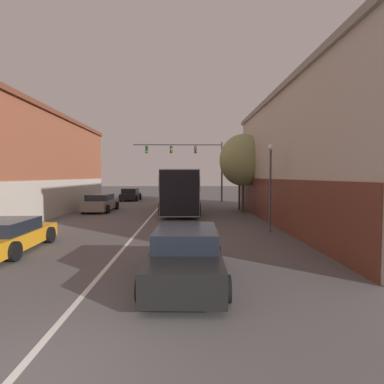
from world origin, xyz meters
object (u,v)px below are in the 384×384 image
at_px(street_tree_near, 240,162).
at_px(parked_car_left_far, 101,203).
at_px(bus, 180,188).
at_px(hatchback_foreground, 186,256).
at_px(traffic_signal_gantry, 192,157).
at_px(parked_car_left_mid, 8,236).
at_px(street_tree_far, 243,160).
at_px(street_lamp, 270,185).
at_px(parked_car_left_near, 130,195).

bearing_deg(street_tree_near, parked_car_left_far, -175.75).
relative_size(bus, street_tree_near, 2.08).
bearing_deg(hatchback_foreground, traffic_signal_gantry, 0.39).
relative_size(bus, parked_car_left_mid, 2.47).
bearing_deg(traffic_signal_gantry, street_tree_far, -68.54).
bearing_deg(parked_car_left_far, hatchback_foreground, -156.01).
xyz_separation_m(street_lamp, street_tree_near, (0.28, 10.06, 1.61)).
bearing_deg(street_tree_near, bus, -172.96).
xyz_separation_m(hatchback_foreground, street_tree_near, (4.53, 16.98, 3.33)).
bearing_deg(bus, parked_car_left_near, 28.80).
bearing_deg(hatchback_foreground, parked_car_left_mid, 66.31).
distance_m(bus, traffic_signal_gantry, 8.94).
bearing_deg(parked_car_left_far, traffic_signal_gantry, -40.35).
bearing_deg(street_lamp, parked_car_left_mid, -161.11).
distance_m(bus, street_tree_far, 5.52).
height_order(bus, hatchback_foreground, bus).
height_order(parked_car_left_far, street_tree_far, street_tree_far).
bearing_deg(traffic_signal_gantry, street_tree_near, -63.53).
relative_size(bus, parked_car_left_near, 2.82).
xyz_separation_m(parked_car_left_near, street_tree_near, (10.92, -9.80, 3.32)).
bearing_deg(traffic_signal_gantry, hatchback_foreground, -91.62).
xyz_separation_m(parked_car_left_near, parked_car_left_far, (-0.44, -10.65, -0.00)).
bearing_deg(parked_car_left_mid, street_lamp, -72.82).
bearing_deg(street_lamp, hatchback_foreground, -121.56).
xyz_separation_m(parked_car_left_mid, street_tree_far, (11.08, 11.94, 3.46)).
bearing_deg(street_tree_far, street_lamp, -91.35).
bearing_deg(parked_car_left_near, parked_car_left_mid, -179.54).
bearing_deg(street_lamp, traffic_signal_gantry, 101.32).
height_order(parked_car_left_near, parked_car_left_mid, parked_car_left_near).
distance_m(parked_car_left_mid, street_lamp, 11.65).
bearing_deg(bus, street_tree_near, -83.79).
xyz_separation_m(parked_car_left_near, street_lamp, (10.65, -19.86, 1.72)).
relative_size(bus, street_tree_far, 1.86).
xyz_separation_m(bus, parked_car_left_far, (-6.36, -0.23, -1.17)).
height_order(parked_car_left_near, traffic_signal_gantry, traffic_signal_gantry).
xyz_separation_m(hatchback_foreground, parked_car_left_mid, (-6.64, 3.19, -0.07)).
bearing_deg(hatchback_foreground, parked_car_left_far, 24.95).
bearing_deg(street_tree_far, hatchback_foreground, -106.36).
bearing_deg(street_tree_near, traffic_signal_gantry, 116.47).
xyz_separation_m(hatchback_foreground, street_lamp, (4.25, 6.92, 1.72)).
bearing_deg(street_tree_near, hatchback_foreground, -104.93).
xyz_separation_m(parked_car_left_near, traffic_signal_gantry, (7.09, -2.11, 4.24)).
xyz_separation_m(bus, parked_car_left_mid, (-6.17, -13.17, -1.25)).
height_order(parked_car_left_mid, traffic_signal_gantry, traffic_signal_gantry).
bearing_deg(street_tree_far, parked_car_left_mid, -132.86).
xyz_separation_m(hatchback_foreground, street_tree_far, (4.44, 15.14, 3.38)).
height_order(traffic_signal_gantry, street_tree_far, traffic_signal_gantry).
xyz_separation_m(traffic_signal_gantry, street_tree_near, (3.83, -7.69, -0.92)).
xyz_separation_m(parked_car_left_far, street_lamp, (11.08, -9.21, 1.72)).
xyz_separation_m(parked_car_left_near, street_tree_far, (10.84, -11.64, 3.38)).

